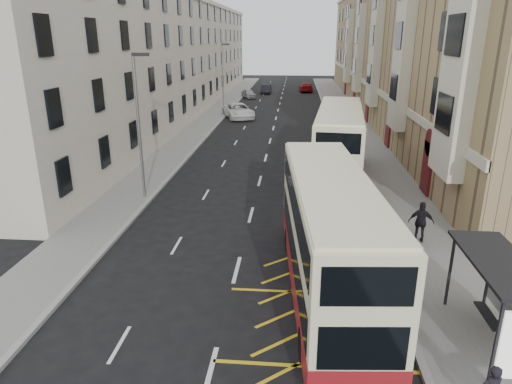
# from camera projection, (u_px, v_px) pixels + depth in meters

# --- Properties ---
(ground) EXTENTS (200.00, 200.00, 0.00)m
(ground) POSITION_uv_depth(u_px,v_px,m) (221.00, 330.00, 14.71)
(ground) COLOR black
(ground) RESTS_ON ground
(pavement_right) EXTENTS (4.00, 120.00, 0.15)m
(pavement_right) POSITION_uv_depth(u_px,v_px,m) (357.00, 137.00, 42.30)
(pavement_right) COLOR slate
(pavement_right) RESTS_ON ground
(pavement_left) EXTENTS (3.00, 120.00, 0.15)m
(pavement_left) POSITION_uv_depth(u_px,v_px,m) (193.00, 134.00, 43.56)
(pavement_left) COLOR slate
(pavement_left) RESTS_ON ground
(kerb_right) EXTENTS (0.25, 120.00, 0.15)m
(kerb_right) POSITION_uv_depth(u_px,v_px,m) (336.00, 137.00, 42.47)
(kerb_right) COLOR gray
(kerb_right) RESTS_ON ground
(kerb_left) EXTENTS (0.25, 120.00, 0.15)m
(kerb_left) POSITION_uv_depth(u_px,v_px,m) (208.00, 134.00, 43.44)
(kerb_left) COLOR gray
(kerb_left) RESTS_ON ground
(road_markings) EXTENTS (10.00, 110.00, 0.01)m
(road_markings) POSITION_uv_depth(u_px,v_px,m) (278.00, 111.00, 57.11)
(road_markings) COLOR silver
(road_markings) RESTS_ON ground
(terrace_right) EXTENTS (10.75, 79.00, 15.25)m
(terrace_right) POSITION_uv_depth(u_px,v_px,m) (405.00, 49.00, 53.82)
(terrace_right) COLOR #A1835D
(terrace_right) RESTS_ON ground
(terrace_left) EXTENTS (9.18, 79.00, 13.25)m
(terrace_left) POSITION_uv_depth(u_px,v_px,m) (171.00, 57.00, 56.55)
(terrace_left) COLOR beige
(terrace_left) RESTS_ON ground
(bus_shelter) EXTENTS (1.65, 4.25, 2.70)m
(bus_shelter) POSITION_uv_depth(u_px,v_px,m) (507.00, 290.00, 12.97)
(bus_shelter) COLOR black
(bus_shelter) RESTS_ON pavement_right
(guard_railing) EXTENTS (0.06, 6.56, 1.01)m
(guard_railing) POSITION_uv_depth(u_px,v_px,m) (388.00, 238.00, 19.34)
(guard_railing) COLOR red
(guard_railing) RESTS_ON pavement_right
(street_lamp_near) EXTENTS (0.93, 0.18, 8.00)m
(street_lamp_near) POSITION_uv_depth(u_px,v_px,m) (139.00, 119.00, 25.02)
(street_lamp_near) COLOR slate
(street_lamp_near) RESTS_ON pavement_left
(street_lamp_far) EXTENTS (0.93, 0.18, 8.00)m
(street_lamp_far) POSITION_uv_depth(u_px,v_px,m) (223.00, 75.00, 53.29)
(street_lamp_far) COLOR slate
(street_lamp_far) RESTS_ON pavement_left
(double_decker_front) EXTENTS (3.46, 11.38, 4.47)m
(double_decker_front) POSITION_uv_depth(u_px,v_px,m) (329.00, 237.00, 16.02)
(double_decker_front) COLOR #EEE8B8
(double_decker_front) RESTS_ON ground
(double_decker_rear) EXTENTS (3.90, 12.05, 4.72)m
(double_decker_rear) POSITION_uv_depth(u_px,v_px,m) (338.00, 145.00, 29.08)
(double_decker_rear) COLOR #EEE8B8
(double_decker_rear) RESTS_ON ground
(pedestrian_far) EXTENTS (1.18, 0.67, 1.89)m
(pedestrian_far) POSITION_uv_depth(u_px,v_px,m) (421.00, 222.00, 20.36)
(pedestrian_far) COLOR black
(pedestrian_far) RESTS_ON pavement_right
(white_van) EXTENTS (4.68, 6.60, 1.67)m
(white_van) POSITION_uv_depth(u_px,v_px,m) (238.00, 111.00, 52.12)
(white_van) COLOR silver
(white_van) RESTS_ON ground
(car_silver) EXTENTS (2.86, 4.19, 1.32)m
(car_silver) POSITION_uv_depth(u_px,v_px,m) (249.00, 94.00, 69.10)
(car_silver) COLOR #94969A
(car_silver) RESTS_ON ground
(car_dark) EXTENTS (1.59, 4.35, 1.42)m
(car_dark) POSITION_uv_depth(u_px,v_px,m) (266.00, 89.00, 74.60)
(car_dark) COLOR black
(car_dark) RESTS_ON ground
(car_red) EXTENTS (2.29, 5.29, 1.52)m
(car_red) POSITION_uv_depth(u_px,v_px,m) (306.00, 87.00, 77.07)
(car_red) COLOR #9A0B0E
(car_red) RESTS_ON ground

